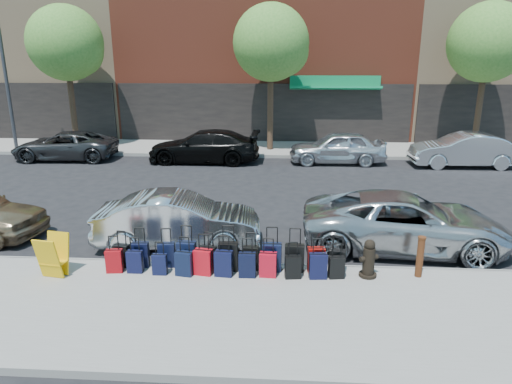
# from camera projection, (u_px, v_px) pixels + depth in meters

# --- Properties ---
(ground) EXTENTS (120.00, 120.00, 0.00)m
(ground) POSITION_uv_depth(u_px,v_px,m) (245.00, 209.00, 15.15)
(ground) COLOR black
(ground) RESTS_ON ground
(sidewalk_near) EXTENTS (60.00, 4.00, 0.15)m
(sidewalk_near) POSITION_uv_depth(u_px,v_px,m) (217.00, 311.00, 8.91)
(sidewalk_near) COLOR gray
(sidewalk_near) RESTS_ON ground
(sidewalk_far) EXTENTS (60.00, 4.00, 0.15)m
(sidewalk_far) POSITION_uv_depth(u_px,v_px,m) (261.00, 149.00, 24.70)
(sidewalk_far) COLOR gray
(sidewalk_far) RESTS_ON ground
(curb_near) EXTENTS (60.00, 0.08, 0.15)m
(curb_near) POSITION_uv_depth(u_px,v_px,m) (229.00, 266.00, 10.84)
(curb_near) COLOR gray
(curb_near) RESTS_ON ground
(curb_far) EXTENTS (60.00, 0.08, 0.15)m
(curb_far) POSITION_uv_depth(u_px,v_px,m) (259.00, 156.00, 22.76)
(curb_far) COLOR gray
(curb_far) RESTS_ON ground
(building_left) EXTENTS (15.00, 12.12, 16.00)m
(building_left) POSITION_uv_depth(u_px,v_px,m) (33.00, 9.00, 31.04)
(building_left) COLOR tan
(building_left) RESTS_ON ground
(tree_left) EXTENTS (3.80, 3.80, 7.27)m
(tree_left) POSITION_uv_depth(u_px,v_px,m) (68.00, 45.00, 23.29)
(tree_left) COLOR black
(tree_left) RESTS_ON sidewalk_far
(tree_center) EXTENTS (3.80, 3.80, 7.27)m
(tree_center) POSITION_uv_depth(u_px,v_px,m) (274.00, 45.00, 22.66)
(tree_center) COLOR black
(tree_center) RESTS_ON sidewalk_far
(tree_right) EXTENTS (3.80, 3.80, 7.27)m
(tree_right) POSITION_uv_depth(u_px,v_px,m) (491.00, 45.00, 22.03)
(tree_right) COLOR black
(tree_right) RESTS_ON sidewalk_far
(streetlight) EXTENTS (2.59, 0.18, 8.00)m
(streetlight) POSITION_uv_depth(u_px,v_px,m) (7.00, 61.00, 23.01)
(streetlight) COLOR #333338
(streetlight) RESTS_ON sidewalk_far
(suitcase_front_0) EXTENTS (0.38, 0.25, 0.87)m
(suitcase_front_0) POSITION_uv_depth(u_px,v_px,m) (122.00, 255.00, 10.57)
(suitcase_front_0) COLOR black
(suitcase_front_0) RESTS_ON sidewalk_near
(suitcase_front_1) EXTENTS (0.40, 0.24, 0.94)m
(suitcase_front_1) POSITION_uv_depth(u_px,v_px,m) (140.00, 255.00, 10.56)
(suitcase_front_1) COLOR black
(suitcase_front_1) RESTS_ON sidewalk_near
(suitcase_front_2) EXTENTS (0.41, 0.25, 0.93)m
(suitcase_front_2) POSITION_uv_depth(u_px,v_px,m) (167.00, 255.00, 10.56)
(suitcase_front_2) COLOR black
(suitcase_front_2) RESTS_ON sidewalk_near
(suitcase_front_3) EXTENTS (0.44, 0.26, 1.03)m
(suitcase_front_3) POSITION_uv_depth(u_px,v_px,m) (187.00, 255.00, 10.47)
(suitcase_front_3) COLOR black
(suitcase_front_3) RESTS_ON sidewalk_near
(suitcase_front_4) EXTENTS (0.40, 0.27, 0.89)m
(suitcase_front_4) POSITION_uv_depth(u_px,v_px,m) (208.00, 258.00, 10.44)
(suitcase_front_4) COLOR black
(suitcase_front_4) RESTS_ON sidewalk_near
(suitcase_front_5) EXTENTS (0.44, 0.24, 1.06)m
(suitcase_front_5) POSITION_uv_depth(u_px,v_px,m) (228.00, 256.00, 10.37)
(suitcase_front_5) COLOR black
(suitcase_front_5) RESTS_ON sidewalk_near
(suitcase_front_6) EXTENTS (0.38, 0.23, 0.88)m
(suitcase_front_6) POSITION_uv_depth(u_px,v_px,m) (251.00, 258.00, 10.44)
(suitcase_front_6) COLOR black
(suitcase_front_6) RESTS_ON sidewalk_near
(suitcase_front_7) EXTENTS (0.43, 0.24, 1.04)m
(suitcase_front_7) POSITION_uv_depth(u_px,v_px,m) (272.00, 257.00, 10.36)
(suitcase_front_7) COLOR black
(suitcase_front_7) RESTS_ON sidewalk_near
(suitcase_front_8) EXTENTS (0.44, 0.26, 1.02)m
(suitcase_front_8) POSITION_uv_depth(u_px,v_px,m) (294.00, 258.00, 10.32)
(suitcase_front_8) COLOR black
(suitcase_front_8) RESTS_ON sidewalk_near
(suitcase_front_9) EXTENTS (0.40, 0.25, 0.92)m
(suitcase_front_9) POSITION_uv_depth(u_px,v_px,m) (316.00, 260.00, 10.31)
(suitcase_front_9) COLOR maroon
(suitcase_front_9) RESTS_ON sidewalk_near
(suitcase_front_10) EXTENTS (0.39, 0.26, 0.87)m
(suitcase_front_10) POSITION_uv_depth(u_px,v_px,m) (337.00, 261.00, 10.28)
(suitcase_front_10) COLOR black
(suitcase_front_10) RESTS_ON sidewalk_near
(suitcase_back_0) EXTENTS (0.38, 0.25, 0.86)m
(suitcase_back_0) POSITION_uv_depth(u_px,v_px,m) (114.00, 261.00, 10.30)
(suitcase_back_0) COLOR maroon
(suitcase_back_0) RESTS_ON sidewalk_near
(suitcase_back_1) EXTENTS (0.35, 0.20, 0.82)m
(suitcase_back_1) POSITION_uv_depth(u_px,v_px,m) (135.00, 261.00, 10.29)
(suitcase_back_1) COLOR black
(suitcase_back_1) RESTS_ON sidewalk_near
(suitcase_back_2) EXTENTS (0.32, 0.19, 0.76)m
(suitcase_back_2) POSITION_uv_depth(u_px,v_px,m) (160.00, 264.00, 10.20)
(suitcase_back_2) COLOR black
(suitcase_back_2) RESTS_ON sidewalk_near
(suitcase_back_3) EXTENTS (0.41, 0.28, 0.90)m
(suitcase_back_3) POSITION_uv_depth(u_px,v_px,m) (184.00, 263.00, 10.14)
(suitcase_back_3) COLOR black
(suitcase_back_3) RESTS_ON sidewalk_near
(suitcase_back_4) EXTENTS (0.43, 0.29, 0.94)m
(suitcase_back_4) POSITION_uv_depth(u_px,v_px,m) (203.00, 262.00, 10.18)
(suitcase_back_4) COLOR #B40B16
(suitcase_back_4) RESTS_ON sidewalk_near
(suitcase_back_5) EXTENTS (0.41, 0.26, 0.93)m
(suitcase_back_5) POSITION_uv_depth(u_px,v_px,m) (224.00, 263.00, 10.11)
(suitcase_back_5) COLOR black
(suitcase_back_5) RESTS_ON sidewalk_near
(suitcase_back_6) EXTENTS (0.38, 0.22, 0.89)m
(suitcase_back_6) POSITION_uv_depth(u_px,v_px,m) (247.00, 265.00, 10.08)
(suitcase_back_6) COLOR black
(suitcase_back_6) RESTS_ON sidewalk_near
(suitcase_back_7) EXTENTS (0.39, 0.24, 0.89)m
(suitcase_back_7) POSITION_uv_depth(u_px,v_px,m) (268.00, 265.00, 10.09)
(suitcase_back_7) COLOR #B00B1D
(suitcase_back_7) RESTS_ON sidewalk_near
(suitcase_back_8) EXTENTS (0.37, 0.24, 0.83)m
(suitcase_back_8) POSITION_uv_depth(u_px,v_px,m) (293.00, 267.00, 10.02)
(suitcase_back_8) COLOR black
(suitcase_back_8) RESTS_ON sidewalk_near
(suitcase_back_9) EXTENTS (0.40, 0.25, 0.91)m
(suitcase_back_9) POSITION_uv_depth(u_px,v_px,m) (318.00, 266.00, 10.01)
(suitcase_back_9) COLOR black
(suitcase_back_9) RESTS_ON sidewalk_near
(suitcase_back_10) EXTENTS (0.36, 0.24, 0.80)m
(suitcase_back_10) POSITION_uv_depth(u_px,v_px,m) (336.00, 267.00, 10.02)
(suitcase_back_10) COLOR black
(suitcase_back_10) RESTS_ON sidewalk_near
(fire_hydrant) EXTENTS (0.44, 0.39, 0.88)m
(fire_hydrant) POSITION_uv_depth(u_px,v_px,m) (369.00, 259.00, 10.05)
(fire_hydrant) COLOR black
(fire_hydrant) RESTS_ON sidewalk_near
(bollard) EXTENTS (0.17, 0.17, 0.94)m
(bollard) POSITION_uv_depth(u_px,v_px,m) (420.00, 256.00, 10.02)
(bollard) COLOR #38190C
(bollard) RESTS_ON sidewalk_near
(display_rack) EXTENTS (0.61, 0.66, 0.95)m
(display_rack) POSITION_uv_depth(u_px,v_px,m) (53.00, 256.00, 10.05)
(display_rack) COLOR #EAB00D
(display_rack) RESTS_ON sidewalk_near
(car_near_1) EXTENTS (4.39, 1.83, 1.41)m
(car_near_1) POSITION_uv_depth(u_px,v_px,m) (178.00, 221.00, 11.99)
(car_near_1) COLOR silver
(car_near_1) RESTS_ON ground
(car_near_2) EXTENTS (5.43, 2.80, 1.46)m
(car_near_2) POSITION_uv_depth(u_px,v_px,m) (405.00, 222.00, 11.83)
(car_near_2) COLOR #B8BBBF
(car_near_2) RESTS_ON ground
(car_far_0) EXTENTS (5.02, 2.48, 1.37)m
(car_far_0) POSITION_uv_depth(u_px,v_px,m) (65.00, 146.00, 22.24)
(car_far_0) COLOR #333436
(car_far_0) RESTS_ON ground
(car_far_1) EXTENTS (5.30, 2.23, 1.53)m
(car_far_1) POSITION_uv_depth(u_px,v_px,m) (204.00, 146.00, 21.65)
(car_far_1) COLOR black
(car_far_1) RESTS_ON ground
(car_far_2) EXTENTS (4.50, 1.87, 1.52)m
(car_far_2) POSITION_uv_depth(u_px,v_px,m) (337.00, 147.00, 21.41)
(car_far_2) COLOR silver
(car_far_2) RESTS_ON ground
(car_far_3) EXTENTS (4.71, 1.70, 1.54)m
(car_far_3) POSITION_uv_depth(u_px,v_px,m) (464.00, 150.00, 20.75)
(car_far_3) COLOR silver
(car_far_3) RESTS_ON ground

